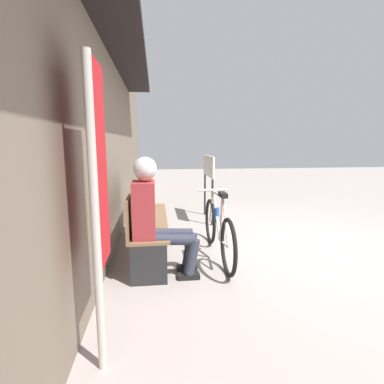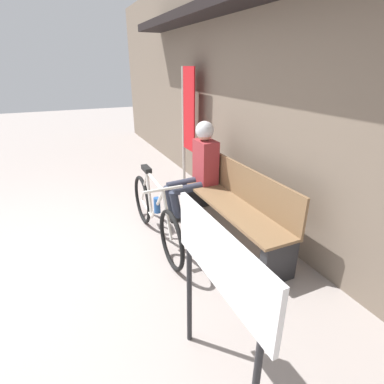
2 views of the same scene
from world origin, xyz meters
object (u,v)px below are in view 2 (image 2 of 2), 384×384
person_seated (198,164)px  park_bench_near (234,205)px  bicycle (155,214)px  signboard (218,273)px  banner_pole (187,116)px

person_seated → park_bench_near: bearing=9.5°
bicycle → person_seated: person_seated is taller
signboard → park_bench_near: bearing=144.8°
signboard → bicycle: bearing=173.8°
person_seated → banner_pole: banner_pole is taller
bicycle → person_seated: 0.95m
bicycle → person_seated: size_ratio=1.33×
park_bench_near → bicycle: (-0.26, -0.87, -0.05)m
park_bench_near → signboard: (1.51, -1.07, 0.47)m
park_bench_near → person_seated: 0.78m
park_bench_near → person_seated: size_ratio=1.49×
person_seated → signboard: size_ratio=1.08×
person_seated → signboard: (2.23, -0.95, 0.17)m
person_seated → signboard: bearing=-23.0°
person_seated → banner_pole: 1.23m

